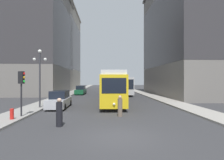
{
  "coord_description": "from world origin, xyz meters",
  "views": [
    {
      "loc": [
        -0.84,
        -9.24,
        2.93
      ],
      "look_at": [
        0.07,
        9.3,
        2.95
      ],
      "focal_mm": 28.8,
      "sensor_mm": 36.0,
      "label": 1
    }
  ],
  "objects_px": {
    "transit_bus": "(123,85)",
    "lamp_post_left_near": "(40,70)",
    "parked_car_left_near": "(81,90)",
    "traffic_light_near_left": "(22,82)",
    "fire_hydrant": "(12,114)",
    "streetcar": "(112,87)",
    "pedestrian_crossing_far": "(59,113)",
    "pedestrian_crossing_near": "(120,107)",
    "parked_car_left_mid": "(60,100)"
  },
  "relations": [
    {
      "from": "lamp_post_left_near",
      "to": "parked_car_left_near",
      "type": "bearing_deg",
      "value": 84.09
    },
    {
      "from": "parked_car_left_mid",
      "to": "traffic_light_near_left",
      "type": "bearing_deg",
      "value": -108.5
    },
    {
      "from": "lamp_post_left_near",
      "to": "fire_hydrant",
      "type": "relative_size",
      "value": 7.92
    },
    {
      "from": "streetcar",
      "to": "parked_car_left_near",
      "type": "bearing_deg",
      "value": 112.95
    },
    {
      "from": "streetcar",
      "to": "fire_hydrant",
      "type": "xyz_separation_m",
      "value": [
        -7.59,
        -9.94,
        -1.58
      ]
    },
    {
      "from": "pedestrian_crossing_near",
      "to": "traffic_light_near_left",
      "type": "xyz_separation_m",
      "value": [
        -7.66,
        -0.28,
        2.02
      ]
    },
    {
      "from": "pedestrian_crossing_far",
      "to": "lamp_post_left_near",
      "type": "distance_m",
      "value": 8.8
    },
    {
      "from": "streetcar",
      "to": "pedestrian_crossing_near",
      "type": "bearing_deg",
      "value": -87.22
    },
    {
      "from": "pedestrian_crossing_far",
      "to": "traffic_light_near_left",
      "type": "relative_size",
      "value": 0.52
    },
    {
      "from": "parked_car_left_mid",
      "to": "lamp_post_left_near",
      "type": "bearing_deg",
      "value": -166.65
    },
    {
      "from": "transit_bus",
      "to": "parked_car_left_mid",
      "type": "bearing_deg",
      "value": -116.74
    },
    {
      "from": "pedestrian_crossing_near",
      "to": "transit_bus",
      "type": "bearing_deg",
      "value": -109.43
    },
    {
      "from": "transit_bus",
      "to": "parked_car_left_mid",
      "type": "height_order",
      "value": "transit_bus"
    },
    {
      "from": "transit_bus",
      "to": "pedestrian_crossing_far",
      "type": "distance_m",
      "value": 26.18
    },
    {
      "from": "pedestrian_crossing_near",
      "to": "traffic_light_near_left",
      "type": "relative_size",
      "value": 0.49
    },
    {
      "from": "transit_bus",
      "to": "pedestrian_crossing_near",
      "type": "relative_size",
      "value": 7.32
    },
    {
      "from": "parked_car_left_near",
      "to": "pedestrian_crossing_far",
      "type": "height_order",
      "value": "parked_car_left_near"
    },
    {
      "from": "transit_bus",
      "to": "fire_hydrant",
      "type": "xyz_separation_m",
      "value": [
        -10.53,
        -23.63,
        -1.42
      ]
    },
    {
      "from": "parked_car_left_mid",
      "to": "lamp_post_left_near",
      "type": "height_order",
      "value": "lamp_post_left_near"
    },
    {
      "from": "parked_car_left_near",
      "to": "transit_bus",
      "type": "bearing_deg",
      "value": -0.18
    },
    {
      "from": "traffic_light_near_left",
      "to": "pedestrian_crossing_near",
      "type": "bearing_deg",
      "value": 2.07
    },
    {
      "from": "parked_car_left_mid",
      "to": "pedestrian_crossing_far",
      "type": "bearing_deg",
      "value": -76.79
    },
    {
      "from": "transit_bus",
      "to": "fire_hydrant",
      "type": "bearing_deg",
      "value": -114.5
    },
    {
      "from": "parked_car_left_mid",
      "to": "pedestrian_crossing_near",
      "type": "xyz_separation_m",
      "value": [
        5.98,
        -4.8,
        -0.05
      ]
    },
    {
      "from": "parked_car_left_mid",
      "to": "traffic_light_near_left",
      "type": "xyz_separation_m",
      "value": [
        -1.68,
        -5.08,
        1.97
      ]
    },
    {
      "from": "parked_car_left_near",
      "to": "pedestrian_crossing_near",
      "type": "distance_m",
      "value": 23.48
    },
    {
      "from": "parked_car_left_mid",
      "to": "pedestrian_crossing_far",
      "type": "height_order",
      "value": "parked_car_left_mid"
    },
    {
      "from": "parked_car_left_mid",
      "to": "fire_hydrant",
      "type": "height_order",
      "value": "parked_car_left_mid"
    },
    {
      "from": "transit_bus",
      "to": "pedestrian_crossing_far",
      "type": "relative_size",
      "value": 6.88
    },
    {
      "from": "transit_bus",
      "to": "pedestrian_crossing_near",
      "type": "height_order",
      "value": "transit_bus"
    },
    {
      "from": "parked_car_left_near",
      "to": "fire_hydrant",
      "type": "height_order",
      "value": "parked_car_left_near"
    },
    {
      "from": "streetcar",
      "to": "fire_hydrant",
      "type": "relative_size",
      "value": 19.09
    },
    {
      "from": "pedestrian_crossing_near",
      "to": "fire_hydrant",
      "type": "relative_size",
      "value": 2.26
    },
    {
      "from": "traffic_light_near_left",
      "to": "lamp_post_left_near",
      "type": "distance_m",
      "value": 4.78
    },
    {
      "from": "transit_bus",
      "to": "lamp_post_left_near",
      "type": "relative_size",
      "value": 2.09
    },
    {
      "from": "streetcar",
      "to": "parked_car_left_near",
      "type": "xyz_separation_m",
      "value": [
        -5.7,
        14.09,
        -1.26
      ]
    },
    {
      "from": "pedestrian_crossing_near",
      "to": "pedestrian_crossing_far",
      "type": "height_order",
      "value": "pedestrian_crossing_far"
    },
    {
      "from": "streetcar",
      "to": "fire_hydrant",
      "type": "distance_m",
      "value": 12.61
    },
    {
      "from": "streetcar",
      "to": "parked_car_left_mid",
      "type": "distance_m",
      "value": 6.97
    },
    {
      "from": "lamp_post_left_near",
      "to": "pedestrian_crossing_near",
      "type": "bearing_deg",
      "value": -28.86
    },
    {
      "from": "parked_car_left_near",
      "to": "pedestrian_crossing_far",
      "type": "distance_m",
      "value": 25.72
    },
    {
      "from": "streetcar",
      "to": "transit_bus",
      "type": "relative_size",
      "value": 1.15
    },
    {
      "from": "parked_car_left_near",
      "to": "fire_hydrant",
      "type": "relative_size",
      "value": 6.25
    },
    {
      "from": "traffic_light_near_left",
      "to": "transit_bus",
      "type": "bearing_deg",
      "value": 65.45
    },
    {
      "from": "parked_car_left_mid",
      "to": "transit_bus",
      "type": "bearing_deg",
      "value": 63.57
    },
    {
      "from": "streetcar",
      "to": "pedestrian_crossing_far",
      "type": "xyz_separation_m",
      "value": [
        -3.86,
        -11.57,
        -1.26
      ]
    },
    {
      "from": "pedestrian_crossing_far",
      "to": "fire_hydrant",
      "type": "distance_m",
      "value": 4.09
    },
    {
      "from": "transit_bus",
      "to": "pedestrian_crossing_near",
      "type": "distance_m",
      "value": 22.5
    },
    {
      "from": "parked_car_left_mid",
      "to": "fire_hydrant",
      "type": "distance_m",
      "value": 6.41
    },
    {
      "from": "traffic_light_near_left",
      "to": "fire_hydrant",
      "type": "bearing_deg",
      "value": -101.44
    }
  ]
}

